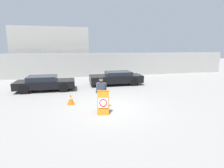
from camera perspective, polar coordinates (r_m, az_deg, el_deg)
ground_plane at (r=9.76m, az=-0.88°, el=-7.92°), size 90.00×90.00×0.00m
perimeter_wall at (r=20.31m, az=-7.81°, el=6.17°), size 36.00×0.30×3.14m
building_block at (r=25.73m, az=-18.59°, el=10.20°), size 8.96×7.29×5.72m
barricade_sign at (r=8.98m, az=-2.87°, el=-5.78°), size 0.75×0.95×1.17m
security_guard at (r=9.64m, az=-3.55°, el=-2.34°), size 0.60×0.51×1.70m
traffic_cone_near at (r=10.64m, az=-13.33°, el=-4.76°), size 0.43×0.43×0.64m
parked_car_front_coupe at (r=14.57m, az=-21.03°, el=0.34°), size 4.45×1.98×1.16m
parked_car_rear_sedan at (r=15.78m, az=1.39°, el=2.04°), size 4.68×2.02×1.20m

